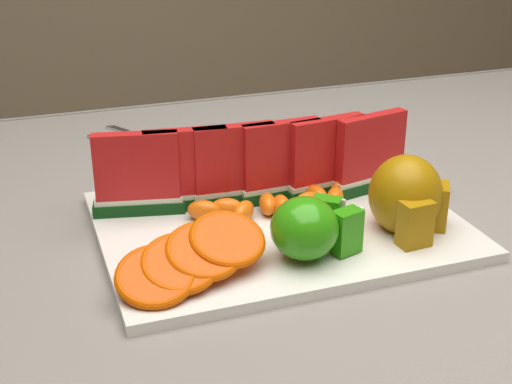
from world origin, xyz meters
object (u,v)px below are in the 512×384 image
(fork, at_px, (127,146))
(pear_cluster, at_px, (408,197))
(apple_cluster, at_px, (310,228))
(platter, at_px, (279,225))
(side_plate, at_px, (281,144))

(fork, bearing_deg, pear_cluster, -57.94)
(apple_cluster, relative_size, fork, 0.57)
(platter, distance_m, apple_cluster, 0.09)
(apple_cluster, xyz_separation_m, fork, (-0.12, 0.41, -0.04))
(platter, relative_size, side_plate, 1.85)
(platter, relative_size, pear_cluster, 3.76)
(platter, distance_m, side_plate, 0.27)
(apple_cluster, distance_m, fork, 0.43)
(platter, height_order, side_plate, platter)
(pear_cluster, relative_size, fork, 0.58)
(side_plate, bearing_deg, fork, 161.57)
(platter, height_order, pear_cluster, pear_cluster)
(apple_cluster, relative_size, side_plate, 0.49)
(pear_cluster, xyz_separation_m, side_plate, (-0.03, 0.31, -0.05))
(pear_cluster, bearing_deg, side_plate, 94.71)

